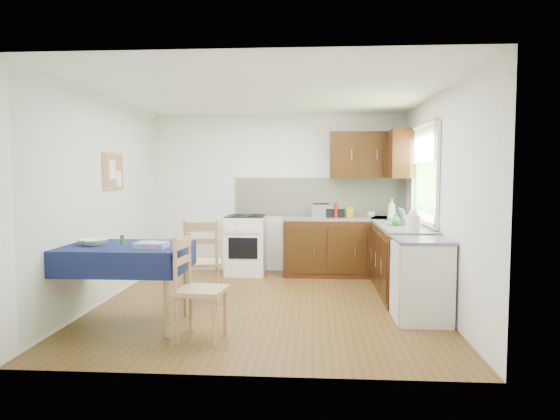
# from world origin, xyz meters

# --- Properties ---
(floor) EXTENTS (4.20, 4.20, 0.00)m
(floor) POSITION_xyz_m (0.00, 0.00, 0.00)
(floor) COLOR #553A16
(floor) RESTS_ON ground
(ceiling) EXTENTS (4.00, 4.20, 0.02)m
(ceiling) POSITION_xyz_m (0.00, 0.00, 2.50)
(ceiling) COLOR white
(ceiling) RESTS_ON wall_back
(wall_back) EXTENTS (4.00, 0.02, 2.50)m
(wall_back) POSITION_xyz_m (0.00, 2.10, 1.25)
(wall_back) COLOR white
(wall_back) RESTS_ON ground
(wall_front) EXTENTS (4.00, 0.02, 2.50)m
(wall_front) POSITION_xyz_m (0.00, -2.10, 1.25)
(wall_front) COLOR white
(wall_front) RESTS_ON ground
(wall_left) EXTENTS (0.02, 4.20, 2.50)m
(wall_left) POSITION_xyz_m (-2.00, 0.00, 1.25)
(wall_left) COLOR silver
(wall_left) RESTS_ON ground
(wall_right) EXTENTS (0.02, 4.20, 2.50)m
(wall_right) POSITION_xyz_m (2.00, 0.00, 1.25)
(wall_right) COLOR white
(wall_right) RESTS_ON ground
(base_cabinets) EXTENTS (1.90, 2.30, 0.86)m
(base_cabinets) POSITION_xyz_m (1.36, 1.26, 0.43)
(base_cabinets) COLOR black
(base_cabinets) RESTS_ON ground
(worktop_back) EXTENTS (1.90, 0.60, 0.04)m
(worktop_back) POSITION_xyz_m (1.05, 1.80, 0.88)
(worktop_back) COLOR slate
(worktop_back) RESTS_ON base_cabinets
(worktop_right) EXTENTS (0.60, 1.70, 0.04)m
(worktop_right) POSITION_xyz_m (1.70, 0.65, 0.88)
(worktop_right) COLOR slate
(worktop_right) RESTS_ON base_cabinets
(worktop_corner) EXTENTS (0.60, 0.60, 0.04)m
(worktop_corner) POSITION_xyz_m (1.70, 1.80, 0.88)
(worktop_corner) COLOR slate
(worktop_corner) RESTS_ON base_cabinets
(splashback) EXTENTS (2.70, 0.02, 0.60)m
(splashback) POSITION_xyz_m (0.65, 2.08, 1.20)
(splashback) COLOR beige
(splashback) RESTS_ON wall_back
(upper_cabinets) EXTENTS (1.20, 0.85, 0.70)m
(upper_cabinets) POSITION_xyz_m (1.52, 1.80, 1.85)
(upper_cabinets) COLOR black
(upper_cabinets) RESTS_ON wall_back
(stove) EXTENTS (0.60, 0.61, 0.92)m
(stove) POSITION_xyz_m (-0.50, 1.80, 0.46)
(stove) COLOR white
(stove) RESTS_ON ground
(window) EXTENTS (0.04, 1.48, 1.26)m
(window) POSITION_xyz_m (1.97, 0.70, 1.65)
(window) COLOR #2B5824
(window) RESTS_ON wall_right
(fridge) EXTENTS (0.58, 0.60, 0.89)m
(fridge) POSITION_xyz_m (1.70, -0.55, 0.44)
(fridge) COLOR white
(fridge) RESTS_ON ground
(corkboard) EXTENTS (0.04, 0.62, 0.47)m
(corkboard) POSITION_xyz_m (-1.97, 0.30, 1.60)
(corkboard) COLOR #AC7956
(corkboard) RESTS_ON wall_left
(dining_table) EXTENTS (1.38, 0.93, 0.84)m
(dining_table) POSITION_xyz_m (-1.44, -0.88, 0.73)
(dining_table) COLOR #101840
(dining_table) RESTS_ON ground
(chair_far) EXTENTS (0.53, 0.53, 1.02)m
(chair_far) POSITION_xyz_m (-0.79, 0.02, 0.54)
(chair_far) COLOR #AC7956
(chair_far) RESTS_ON ground
(chair_near) EXTENTS (0.49, 0.49, 0.99)m
(chair_near) POSITION_xyz_m (-0.55, -1.26, 0.52)
(chair_near) COLOR #AC7956
(chair_near) RESTS_ON ground
(toaster) EXTENTS (0.28, 0.17, 0.22)m
(toaster) POSITION_xyz_m (0.67, 1.80, 1.00)
(toaster) COLOR #AFAFB3
(toaster) RESTS_ON worktop_back
(sandwich_press) EXTENTS (0.28, 0.24, 0.16)m
(sandwich_press) POSITION_xyz_m (0.88, 1.80, 0.98)
(sandwich_press) COLOR black
(sandwich_press) RESTS_ON worktop_back
(sauce_bottle) EXTENTS (0.05, 0.05, 0.22)m
(sauce_bottle) POSITION_xyz_m (0.89, 1.68, 1.01)
(sauce_bottle) COLOR red
(sauce_bottle) RESTS_ON worktop_back
(yellow_packet) EXTENTS (0.11, 0.08, 0.14)m
(yellow_packet) POSITION_xyz_m (1.11, 1.93, 0.97)
(yellow_packet) COLOR yellow
(yellow_packet) RESTS_ON worktop_back
(dish_rack) EXTENTS (0.45, 0.35, 0.21)m
(dish_rack) POSITION_xyz_m (1.72, 0.78, 0.92)
(dish_rack) COLOR gray
(dish_rack) RESTS_ON worktop_right
(kettle) EXTENTS (0.16, 0.16, 0.26)m
(kettle) POSITION_xyz_m (1.68, -0.10, 1.02)
(kettle) COLOR white
(kettle) RESTS_ON worktop_right
(cup) EXTENTS (0.14, 0.14, 0.09)m
(cup) POSITION_xyz_m (1.42, 1.70, 0.95)
(cup) COLOR silver
(cup) RESTS_ON worktop_back
(soap_bottle_a) EXTENTS (0.14, 0.14, 0.31)m
(soap_bottle_a) POSITION_xyz_m (1.67, 1.38, 1.05)
(soap_bottle_a) COLOR white
(soap_bottle_a) RESTS_ON worktop_right
(soap_bottle_b) EXTENTS (0.12, 0.12, 0.19)m
(soap_bottle_b) POSITION_xyz_m (1.69, 0.92, 0.99)
(soap_bottle_b) COLOR #1F51B5
(soap_bottle_b) RESTS_ON worktop_right
(soap_bottle_c) EXTENTS (0.15, 0.15, 0.16)m
(soap_bottle_c) POSITION_xyz_m (1.62, 0.62, 0.98)
(soap_bottle_c) COLOR green
(soap_bottle_c) RESTS_ON worktop_right
(plate_bowl) EXTENTS (0.35, 0.35, 0.07)m
(plate_bowl) POSITION_xyz_m (-1.70, -0.92, 0.87)
(plate_bowl) COLOR #F8F4CB
(plate_bowl) RESTS_ON dining_table
(book) EXTENTS (0.17, 0.22, 0.01)m
(book) POSITION_xyz_m (-1.27, -0.73, 0.84)
(book) COLOR white
(book) RESTS_ON dining_table
(spice_jar) EXTENTS (0.04, 0.04, 0.09)m
(spice_jar) POSITION_xyz_m (-1.45, -0.77, 0.88)
(spice_jar) COLOR #238326
(spice_jar) RESTS_ON dining_table
(tea_towel) EXTENTS (0.31, 0.25, 0.05)m
(tea_towel) POSITION_xyz_m (-1.06, -1.04, 0.86)
(tea_towel) COLOR navy
(tea_towel) RESTS_ON dining_table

